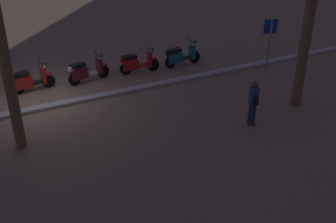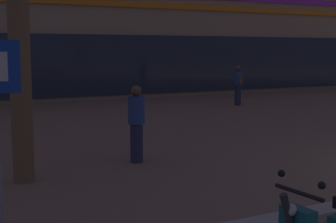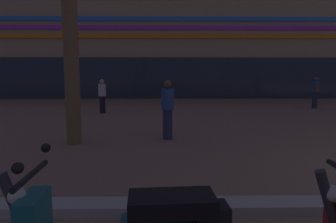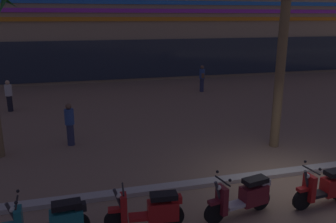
# 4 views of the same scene
# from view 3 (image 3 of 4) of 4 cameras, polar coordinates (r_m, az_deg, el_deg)

# --- Properties ---
(mall_facade_backdrop) EXTENTS (41.45, 12.41, 12.15)m
(mall_facade_backdrop) POSITION_cam_3_polar(r_m,az_deg,el_deg) (27.26, 11.11, 15.93)
(mall_facade_backdrop) COLOR tan
(mall_facade_backdrop) RESTS_ON ground
(pedestrian_window_shopping) EXTENTS (0.34, 0.34, 1.57)m
(pedestrian_window_shopping) POSITION_cam_3_polar(r_m,az_deg,el_deg) (13.72, -12.77, 3.08)
(pedestrian_window_shopping) COLOR black
(pedestrian_window_shopping) RESTS_ON ground
(pedestrian_by_palm_tree) EXTENTS (0.34, 0.46, 1.66)m
(pedestrian_by_palm_tree) POSITION_cam_3_polar(r_m,az_deg,el_deg) (17.39, 26.92, 3.46)
(pedestrian_by_palm_tree) COLOR #2D3351
(pedestrian_by_palm_tree) RESTS_ON ground
(pedestrian_strolling_near_curb) EXTENTS (0.34, 0.46, 1.58)m
(pedestrian_strolling_near_curb) POSITION_cam_3_polar(r_m,az_deg,el_deg) (7.74, -0.06, 0.64)
(pedestrian_strolling_near_curb) COLOR #2D3351
(pedestrian_strolling_near_curb) RESTS_ON ground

